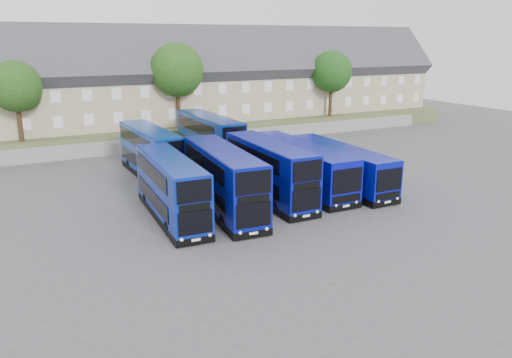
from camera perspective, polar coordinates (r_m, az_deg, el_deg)
The scene contains 15 objects.
ground at distance 33.50m, azimuth 2.16°, elevation -4.45°, with size 120.00×120.00×0.00m, color #45454A.
retaining_wall at distance 54.74m, azimuth -10.19°, elevation 4.11°, with size 70.00×0.40×1.50m, color slate.
earth_bank at distance 64.18m, azimuth -12.87°, elevation 5.88°, with size 80.00×20.00×2.00m, color #494F2C.
terrace_row at distance 61.47m, azimuth -6.71°, elevation 11.01°, with size 66.00×10.40×11.20m.
dd_front_left at distance 33.21m, azimuth -9.67°, elevation -1.18°, with size 2.85×10.43×4.10m.
dd_front_mid at distance 34.12m, azimuth -3.73°, elevation -0.30°, with size 3.41×11.16×4.37m.
dd_front_right at distance 36.72m, azimuth 1.52°, elevation 0.79°, with size 2.69×10.74×4.25m.
dd_rear_left at distance 43.70m, azimuth -11.95°, elevation 2.85°, with size 2.80×10.67×4.20m.
dd_rear_right at distance 48.34m, azimuth -5.31°, elevation 4.49°, with size 2.74×11.22×4.44m.
coach_east_a at distance 39.89m, azimuth 4.99°, elevation 1.43°, with size 3.03×12.98×3.53m.
coach_east_b at distance 40.71m, azimuth 9.50°, elevation 1.37°, with size 2.70×11.99×3.27m.
tree_west at distance 52.72m, azimuth -25.63°, elevation 9.32°, with size 4.80×4.80×7.65m.
tree_mid at distance 55.94m, azimuth -8.91°, elevation 11.98°, with size 5.76×5.76×9.18m.
tree_east at distance 64.69m, azimuth 8.68°, elevation 11.87°, with size 5.12×5.12×8.16m.
tree_far at distance 73.84m, azimuth 9.35°, elevation 12.57°, with size 5.44×5.44×8.67m.
Camera 1 is at (-15.42, -27.40, 11.55)m, focal length 35.00 mm.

